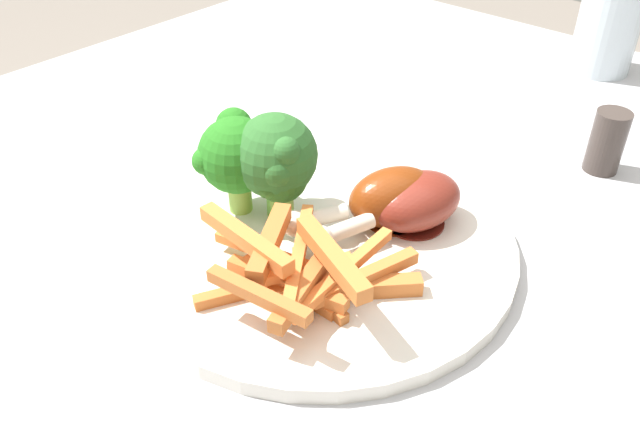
# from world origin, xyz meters

# --- Properties ---
(dining_table) EXTENTS (1.23, 0.86, 0.72)m
(dining_table) POSITION_xyz_m (0.00, 0.00, 0.63)
(dining_table) COLOR #B7B7BC
(dining_table) RESTS_ON ground_plane
(dinner_plate) EXTENTS (0.29, 0.29, 0.01)m
(dinner_plate) POSITION_xyz_m (0.07, -0.05, 0.73)
(dinner_plate) COLOR white
(dinner_plate) RESTS_ON dining_table
(broccoli_floret_front) EXTENTS (0.06, 0.06, 0.08)m
(broccoli_floret_front) POSITION_xyz_m (0.06, 0.02, 0.79)
(broccoli_floret_front) COLOR #8BBA4A
(broccoli_floret_front) RESTS_ON dinner_plate
(broccoli_floret_middle) EXTENTS (0.07, 0.07, 0.08)m
(broccoli_floret_middle) POSITION_xyz_m (0.07, -0.01, 0.79)
(broccoli_floret_middle) COLOR #78BC51
(broccoli_floret_middle) RESTS_ON dinner_plate
(broccoli_floret_back) EXTENTS (0.05, 0.04, 0.06)m
(broccoli_floret_back) POSITION_xyz_m (0.07, -0.02, 0.77)
(broccoli_floret_back) COLOR #88BA4C
(broccoli_floret_back) RESTS_ON dinner_plate
(carrot_fries_pile) EXTENTS (0.13, 0.14, 0.05)m
(carrot_fries_pile) POSITION_xyz_m (0.02, -0.08, 0.75)
(carrot_fries_pile) COLOR orange
(carrot_fries_pile) RESTS_ON dinner_plate
(chicken_drumstick_near) EXTENTS (0.12, 0.08, 0.05)m
(chicken_drumstick_near) POSITION_xyz_m (0.12, -0.08, 0.76)
(chicken_drumstick_near) COLOR #581E09
(chicken_drumstick_near) RESTS_ON dinner_plate
(chicken_drumstick_far) EXTENTS (0.13, 0.07, 0.04)m
(chicken_drumstick_far) POSITION_xyz_m (0.13, -0.09, 0.76)
(chicken_drumstick_far) COLOR #571912
(chicken_drumstick_far) RESTS_ON dinner_plate
(water_glass) EXTENTS (0.07, 0.07, 0.13)m
(water_glass) POSITION_xyz_m (0.53, -0.08, 0.79)
(water_glass) COLOR silver
(water_glass) RESTS_ON dining_table
(pepper_shaker) EXTENTS (0.03, 0.03, 0.06)m
(pepper_shaker) POSITION_xyz_m (0.32, -0.16, 0.75)
(pepper_shaker) COLOR #423833
(pepper_shaker) RESTS_ON dining_table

